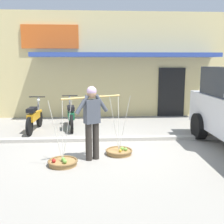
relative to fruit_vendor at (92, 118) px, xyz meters
name	(u,v)px	position (x,y,z in m)	size (l,w,h in m)	color
ground_plane	(104,148)	(0.30, 0.86, -0.98)	(90.00, 90.00, 0.00)	gray
sidewalk_curb	(103,139)	(0.30, 1.56, -0.93)	(20.00, 0.24, 0.10)	#AEA89C
fruit_vendor	(92,118)	(0.00, 0.00, 0.00)	(1.31, 0.69, 1.70)	#2D2823
fruit_basket_left_side	(63,162)	(-0.65, -0.33, -0.90)	(0.66, 0.66, 1.45)	#9E7542
fruit_basket_right_side	(119,151)	(0.65, 0.33, -0.90)	(0.66, 0.66, 1.45)	#9E7542
motorcycle_nearest_shop	(34,117)	(-1.90, 2.83, -0.52)	(0.54, 1.82, 1.09)	black
motorcycle_second_in_row	(71,116)	(-0.74, 3.09, -0.52)	(0.54, 1.82, 1.09)	black
storefront_building	(119,65)	(1.30, 7.61, 1.13)	(13.00, 6.00, 4.20)	#DBC684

